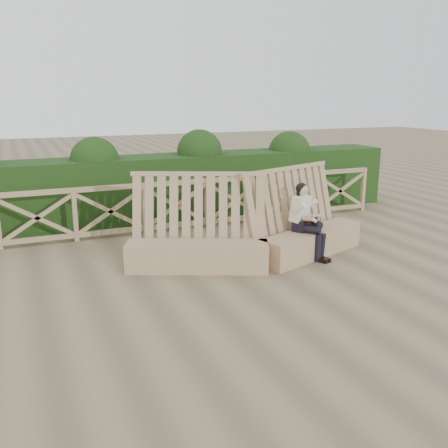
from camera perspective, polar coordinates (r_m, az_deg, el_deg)
name	(u,v)px	position (r m, az deg, el deg)	size (l,w,h in m)	color
ground	(245,284)	(7.95, 2.42, -6.82)	(60.00, 60.00, 0.00)	brown
bench	(255,239)	(8.88, 3.57, -1.73)	(4.62, 1.65, 1.62)	#8A734F
woman	(306,217)	(9.11, 9.31, 0.77)	(0.59, 0.82, 1.37)	black
guardrail	(176,205)	(10.92, -5.47, 2.12)	(10.10, 0.09, 1.10)	#8C7451
hedge	(161,187)	(12.01, -7.25, 4.17)	(12.00, 1.20, 1.50)	black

